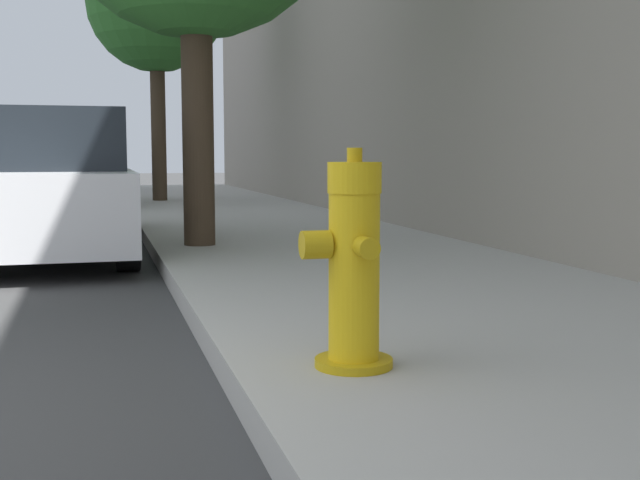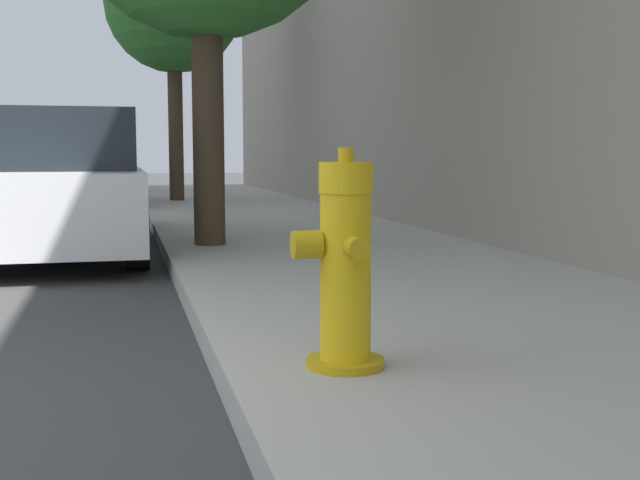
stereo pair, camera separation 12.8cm
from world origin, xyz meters
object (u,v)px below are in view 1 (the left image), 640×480
parked_car_near (43,187)px  parked_car_far (65,170)px  parked_car_mid (51,175)px  street_tree_far (156,4)px  fire_hydrant (353,267)px

parked_car_near → parked_car_far: bearing=90.9°
parked_car_mid → street_tree_far: 3.68m
fire_hydrant → parked_car_far: parked_car_far is taller
parked_car_near → parked_car_far: (-0.20, 11.84, -0.07)m
parked_car_near → parked_car_far: size_ratio=0.96×
fire_hydrant → parked_car_near: size_ratio=0.22×
fire_hydrant → parked_car_near: (-1.51, 5.34, 0.13)m
parked_car_far → street_tree_far: (1.87, -4.87, 3.14)m
fire_hydrant → parked_car_near: bearing=105.8°
fire_hydrant → parked_car_far: bearing=95.7°
fire_hydrant → parked_car_mid: 11.99m
fire_hydrant → street_tree_far: bearing=89.3°
parked_car_near → parked_car_mid: (-0.25, 6.52, -0.04)m
parked_car_near → fire_hydrant: bearing=-74.2°
parked_car_far → street_tree_far: 6.09m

